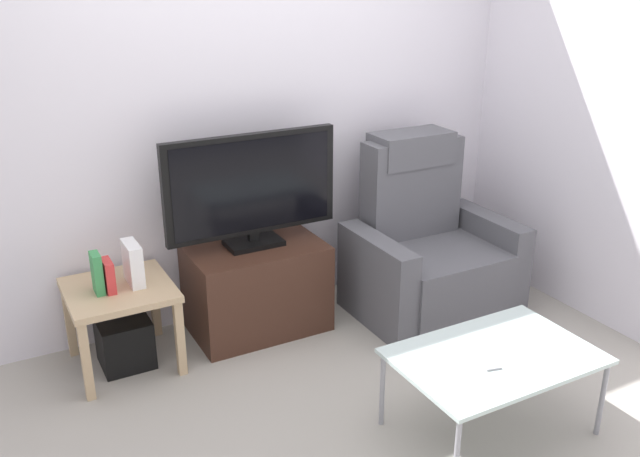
# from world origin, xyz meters

# --- Properties ---
(ground_plane) EXTENTS (6.40, 6.40, 0.00)m
(ground_plane) POSITION_xyz_m (0.00, 0.00, 0.00)
(ground_plane) COLOR #9E998E
(wall_back) EXTENTS (6.40, 0.06, 2.60)m
(wall_back) POSITION_xyz_m (0.00, 1.13, 1.30)
(wall_back) COLOR silver
(wall_back) RESTS_ON ground
(wall_side) EXTENTS (0.06, 4.48, 2.60)m
(wall_side) POSITION_xyz_m (1.88, 0.00, 1.30)
(wall_side) COLOR silver
(wall_side) RESTS_ON ground
(tv_stand) EXTENTS (0.77, 0.50, 0.53)m
(tv_stand) POSITION_xyz_m (-0.01, 0.82, 0.27)
(tv_stand) COLOR #3D2319
(tv_stand) RESTS_ON ground
(television) EXTENTS (1.02, 0.20, 0.65)m
(television) POSITION_xyz_m (-0.01, 0.84, 0.87)
(television) COLOR black
(television) RESTS_ON tv_stand
(recliner_armchair) EXTENTS (0.98, 0.78, 1.08)m
(recliner_armchair) POSITION_xyz_m (1.05, 0.59, 0.37)
(recliner_armchair) COLOR #515156
(recliner_armchair) RESTS_ON ground
(side_table) EXTENTS (0.54, 0.54, 0.46)m
(side_table) POSITION_xyz_m (-0.80, 0.79, 0.39)
(side_table) COLOR tan
(side_table) RESTS_ON ground
(subwoofer_box) EXTENTS (0.27, 0.27, 0.27)m
(subwoofer_box) POSITION_xyz_m (-0.80, 0.79, 0.13)
(subwoofer_box) COLOR black
(subwoofer_box) RESTS_ON ground
(book_leftmost) EXTENTS (0.04, 0.11, 0.22)m
(book_leftmost) POSITION_xyz_m (-0.90, 0.77, 0.57)
(book_leftmost) COLOR #388C4C
(book_leftmost) RESTS_ON side_table
(book_middle) EXTENTS (0.05, 0.14, 0.17)m
(book_middle) POSITION_xyz_m (-0.85, 0.77, 0.55)
(book_middle) COLOR red
(book_middle) RESTS_ON side_table
(game_console) EXTENTS (0.07, 0.20, 0.23)m
(game_console) POSITION_xyz_m (-0.71, 0.80, 0.58)
(game_console) COLOR white
(game_console) RESTS_ON side_table
(coffee_table) EXTENTS (0.90, 0.60, 0.40)m
(coffee_table) POSITION_xyz_m (0.55, -0.58, 0.38)
(coffee_table) COLOR #B2C6C1
(coffee_table) RESTS_ON ground
(cell_phone) EXTENTS (0.10, 0.16, 0.01)m
(cell_phone) POSITION_xyz_m (0.47, -0.61, 0.41)
(cell_phone) COLOR #B7B7BC
(cell_phone) RESTS_ON coffee_table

